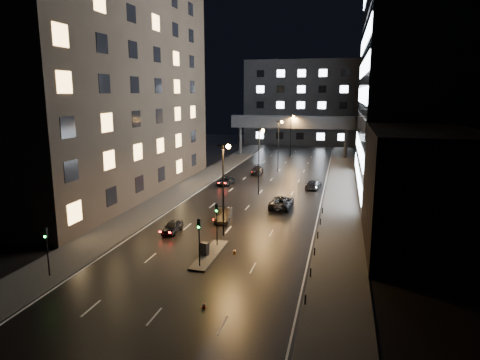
{
  "coord_description": "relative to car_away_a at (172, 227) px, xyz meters",
  "views": [
    {
      "loc": [
        12.34,
        -35.36,
        15.44
      ],
      "look_at": [
        -0.83,
        19.18,
        4.0
      ],
      "focal_mm": 32.0,
      "sensor_mm": 36.0,
      "label": 1
    }
  ],
  "objects": [
    {
      "name": "traffic_signal_near",
      "position": [
        6.17,
        -3.13,
        2.43
      ],
      "size": [
        0.28,
        0.34,
        4.4
      ],
      "color": "black",
      "rests_on": "median_island"
    },
    {
      "name": "car_away_c",
      "position": [
        -1.05,
        26.15,
        -0.01
      ],
      "size": [
        2.35,
        4.78,
        1.3
      ],
      "primitive_type": "imported",
      "rotation": [
        0.0,
        0.0,
        -0.04
      ],
      "color": "black",
      "rests_on": "ground"
    },
    {
      "name": "car_away_d",
      "position": [
        2.31,
        37.02,
        0.09
      ],
      "size": [
        2.49,
        5.31,
        1.5
      ],
      "primitive_type": "imported",
      "rotation": [
        0.0,
        0.0,
        0.08
      ],
      "color": "black",
      "rests_on": "ground"
    },
    {
      "name": "building_left",
      "position": [
        -16.63,
        16.38,
        19.34
      ],
      "size": [
        15.0,
        48.0,
        40.0
      ],
      "primitive_type": "cube",
      "color": "#2D2319",
      "rests_on": "ground"
    },
    {
      "name": "traffic_signal_corner",
      "position": [
        -5.63,
        -13.63,
        2.28
      ],
      "size": [
        0.28,
        0.34,
        4.4
      ],
      "color": "black",
      "rests_on": "ground"
    },
    {
      "name": "ground",
      "position": [
        5.87,
        32.38,
        -0.66
      ],
      "size": [
        160.0,
        160.0,
        0.0
      ],
      "primitive_type": "plane",
      "color": "black",
      "rests_on": "ground"
    },
    {
      "name": "car_away_a",
      "position": [
        0.0,
        0.0,
        0.0
      ],
      "size": [
        1.7,
        3.94,
        1.32
      ],
      "primitive_type": "imported",
      "rotation": [
        0.0,
        0.0,
        0.04
      ],
      "color": "black",
      "rests_on": "ground"
    },
    {
      "name": "building_right_low",
      "position": [
        25.87,
        1.38,
        5.34
      ],
      "size": [
        10.0,
        18.0,
        12.0
      ],
      "primitive_type": "cube",
      "color": "black",
      "rests_on": "ground"
    },
    {
      "name": "streetlight_mid_b",
      "position": [
        6.03,
        40.38,
        5.84
      ],
      "size": [
        1.45,
        0.5,
        10.15
      ],
      "color": "black",
      "rests_on": "ground"
    },
    {
      "name": "utility_cabinet",
      "position": [
        5.77,
        -5.93,
        0.1
      ],
      "size": [
        0.83,
        0.73,
        1.22
      ],
      "primitive_type": "cube",
      "rotation": [
        0.0,
        0.0,
        -0.29
      ],
      "color": "#48494B",
      "rests_on": "median_island"
    },
    {
      "name": "skybridge",
      "position": [
        5.87,
        62.38,
        7.68
      ],
      "size": [
        30.0,
        3.0,
        10.0
      ],
      "color": "#333335",
      "rests_on": "ground"
    },
    {
      "name": "streetlight_far",
      "position": [
        6.03,
        60.38,
        5.84
      ],
      "size": [
        1.45,
        0.5,
        10.15
      ],
      "color": "black",
      "rests_on": "ground"
    },
    {
      "name": "traffic_signal_far",
      "position": [
        6.17,
        -8.63,
        2.43
      ],
      "size": [
        0.28,
        0.34,
        4.4
      ],
      "color": "black",
      "rests_on": "median_island"
    },
    {
      "name": "car_toward_a",
      "position": [
        10.48,
        13.36,
        0.17
      ],
      "size": [
        3.02,
        6.08,
        1.66
      ],
      "primitive_type": "imported",
      "rotation": [
        0.0,
        0.0,
        3.09
      ],
      "color": "black",
      "rests_on": "ground"
    },
    {
      "name": "cone_b",
      "position": [
        8.87,
        -15.62,
        -0.43
      ],
      "size": [
        0.4,
        0.4,
        0.46
      ],
      "primitive_type": "cone",
      "rotation": [
        0.0,
        0.0,
        -0.3
      ],
      "color": "red",
      "rests_on": "ground"
    },
    {
      "name": "building_right_glass",
      "position": [
        30.87,
        28.38,
        21.84
      ],
      "size": [
        20.0,
        36.0,
        45.0
      ],
      "primitive_type": "cube",
      "color": "black",
      "rests_on": "ground"
    },
    {
      "name": "bollard_row",
      "position": [
        16.07,
        -1.12,
        -0.21
      ],
      "size": [
        0.12,
        25.12,
        0.9
      ],
      "color": "black",
      "rests_on": "ground"
    },
    {
      "name": "streetlight_mid_a",
      "position": [
        6.03,
        20.38,
        5.84
      ],
      "size": [
        1.45,
        0.5,
        10.15
      ],
      "color": "black",
      "rests_on": "ground"
    },
    {
      "name": "sidewalk_right",
      "position": [
        18.37,
        27.38,
        -0.59
      ],
      "size": [
        5.0,
        110.0,
        0.15
      ],
      "primitive_type": "cube",
      "color": "#383533",
      "rests_on": "ground"
    },
    {
      "name": "car_away_b",
      "position": [
        4.37,
        5.69,
        0.13
      ],
      "size": [
        2.32,
        4.99,
        1.58
      ],
      "primitive_type": "imported",
      "rotation": [
        0.0,
        0.0,
        0.14
      ],
      "color": "black",
      "rests_on": "ground"
    },
    {
      "name": "car_toward_b",
      "position": [
        13.85,
        26.48,
        0.05
      ],
      "size": [
        2.65,
        5.16,
        1.43
      ],
      "primitive_type": "imported",
      "rotation": [
        0.0,
        0.0,
        3.01
      ],
      "color": "black",
      "rests_on": "ground"
    },
    {
      "name": "cone_a",
      "position": [
        8.39,
        -4.62,
        -0.42
      ],
      "size": [
        0.39,
        0.39,
        0.48
      ],
      "primitive_type": "cone",
      "rotation": [
        0.0,
        0.0,
        0.07
      ],
      "color": "orange",
      "rests_on": "ground"
    },
    {
      "name": "median_island",
      "position": [
        6.17,
        -5.62,
        -0.59
      ],
      "size": [
        1.6,
        8.0,
        0.15
      ],
      "primitive_type": "cube",
      "color": "#383533",
      "rests_on": "ground"
    },
    {
      "name": "streetlight_near",
      "position": [
        6.03,
        0.38,
        5.84
      ],
      "size": [
        1.45,
        0.5,
        10.15
      ],
      "color": "black",
      "rests_on": "ground"
    },
    {
      "name": "building_far",
      "position": [
        5.87,
        90.38,
        11.84
      ],
      "size": [
        34.0,
        14.0,
        25.0
      ],
      "primitive_type": "cube",
      "color": "#333335",
      "rests_on": "ground"
    },
    {
      "name": "sidewalk_left",
      "position": [
        -6.63,
        27.38,
        -0.59
      ],
      "size": [
        5.0,
        110.0,
        0.15
      ],
      "primitive_type": "cube",
      "color": "#383533",
      "rests_on": "ground"
    }
  ]
}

